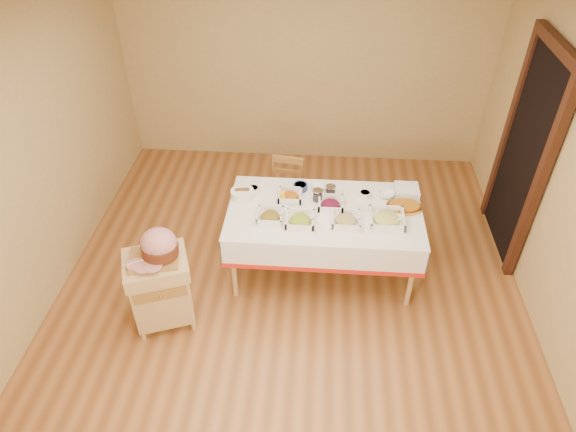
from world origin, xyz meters
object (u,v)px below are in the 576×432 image
object	(u,v)px
dining_chair	(285,194)
ham_on_board	(158,246)
butcher_cart	(160,287)
mustard_bottle	(282,197)
plate_stack	(407,191)
brass_platter	(404,207)
preserve_jar_right	(330,192)
preserve_jar_left	(318,196)
bread_basket	(242,194)
dining_table	(324,224)

from	to	relation	value
dining_chair	ham_on_board	xyz separation A→B (m)	(-0.94, -1.42, 0.44)
butcher_cart	mustard_bottle	distance (m)	1.38
plate_stack	brass_platter	distance (m)	0.23
preserve_jar_right	ham_on_board	bearing A→B (deg)	-146.00
ham_on_board	mustard_bottle	bearing A→B (deg)	40.32
butcher_cart	plate_stack	xyz separation A→B (m)	(2.20, 1.09, 0.37)
dining_chair	ham_on_board	size ratio (longest dim) A/B	1.94
preserve_jar_left	preserve_jar_right	size ratio (longest dim) A/B	0.95
butcher_cart	bread_basket	distance (m)	1.16
mustard_bottle	brass_platter	size ratio (longest dim) A/B	0.52
dining_table	preserve_jar_left	world-z (taller)	preserve_jar_left
butcher_cart	ham_on_board	world-z (taller)	ham_on_board
butcher_cart	ham_on_board	distance (m)	0.45
dining_table	brass_platter	xyz separation A→B (m)	(0.74, 0.09, 0.18)
dining_table	dining_chair	xyz separation A→B (m)	(-0.43, 0.68, -0.17)
dining_table	bread_basket	distance (m)	0.83
dining_chair	bread_basket	distance (m)	0.75
preserve_jar_left	preserve_jar_right	bearing A→B (deg)	26.19
butcher_cart	mustard_bottle	bearing A→B (deg)	40.23
preserve_jar_right	mustard_bottle	world-z (taller)	mustard_bottle
mustard_bottle	brass_platter	distance (m)	1.15
preserve_jar_left	bread_basket	world-z (taller)	preserve_jar_left
brass_platter	dining_table	bearing A→B (deg)	-173.19
bread_basket	brass_platter	bearing A→B (deg)	-2.15
butcher_cart	mustard_bottle	xyz separation A→B (m)	(1.00, 0.85, 0.41)
mustard_bottle	plate_stack	xyz separation A→B (m)	(1.19, 0.24, -0.04)
dining_table	mustard_bottle	bearing A→B (deg)	169.08
dining_chair	preserve_jar_left	world-z (taller)	preserve_jar_left
dining_table	mustard_bottle	size ratio (longest dim) A/B	10.57
butcher_cart	bread_basket	size ratio (longest dim) A/B	3.34
brass_platter	dining_chair	bearing A→B (deg)	153.22
dining_chair	preserve_jar_left	distance (m)	0.74
ham_on_board	preserve_jar_right	bearing A→B (deg)	34.00
butcher_cart	plate_stack	distance (m)	2.48
dining_table	plate_stack	world-z (taller)	plate_stack
bread_basket	brass_platter	world-z (taller)	bread_basket
preserve_jar_right	brass_platter	bearing A→B (deg)	-10.48
preserve_jar_left	bread_basket	distance (m)	0.72
preserve_jar_left	plate_stack	size ratio (longest dim) A/B	0.53
dining_table	preserve_jar_right	size ratio (longest dim) A/B	14.44
ham_on_board	plate_stack	size ratio (longest dim) A/B	1.89
ham_on_board	butcher_cart	bearing A→B (deg)	-141.92
dining_table	dining_chair	world-z (taller)	dining_chair
plate_stack	dining_table	bearing A→B (deg)	-158.23
preserve_jar_left	brass_platter	world-z (taller)	preserve_jar_left
preserve_jar_right	brass_platter	distance (m)	0.71
preserve_jar_left	dining_table	bearing A→B (deg)	-64.98
ham_on_board	mustard_bottle	distance (m)	1.26
dining_chair	dining_table	bearing A→B (deg)	-57.75
butcher_cart	preserve_jar_left	distance (m)	1.67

